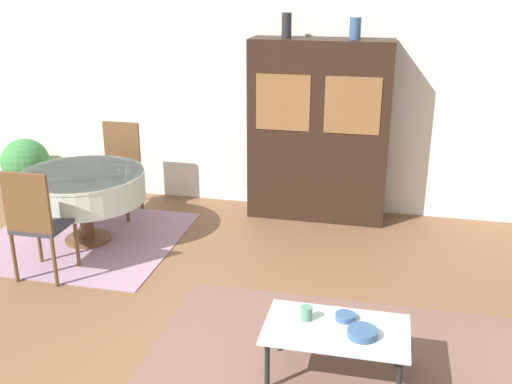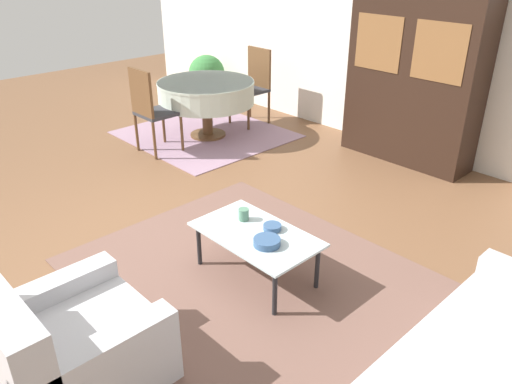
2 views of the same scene
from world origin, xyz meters
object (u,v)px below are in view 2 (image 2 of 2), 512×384
Objects in this scene: coffee_table at (256,237)px; cup at (244,214)px; bowl_small at (272,227)px; armchair at (68,347)px; potted_plant at (207,75)px; dining_chair_far at (254,82)px; bowl at (267,242)px; dining_table at (206,93)px; display_cabinet at (414,76)px; dining_chair_near at (150,107)px.

cup is (-0.22, 0.07, 0.09)m from coffee_table.
bowl_small is at bearing 12.26° from cup.
potted_plant is at bearing 133.87° from armchair.
bowl is (2.96, -2.65, -0.17)m from dining_chair_far.
potted_plant is at bearing 141.56° from dining_table.
coffee_table is at bearing 161.95° from bowl.
coffee_table is 6.98× the size of bowl_small.
display_cabinet is 2.99m from cup.
dining_table is 3.46m from bowl.
cup is 0.13× the size of potted_plant.
armchair is 4.32m from dining_table.
potted_plant is (-4.21, 4.38, 0.14)m from armchair.
bowl_small reaches higher than coffee_table.
dining_table is at bearing 130.69° from armchair.
potted_plant is at bearing 145.79° from coffee_table.
cup is at bearing 162.26° from coffee_table.
armchair is at bearing -46.13° from potted_plant.
display_cabinet is 2.98m from bowl_small.
coffee_table is 3.81m from dining_chair_far.
dining_table reaches higher than bowl_small.
coffee_table is 0.15m from bowl_small.
bowl_small is (0.57, -2.87, -0.59)m from display_cabinet.
dining_table is 1.21× the size of dining_chair_far.
display_cabinet is 3.13m from dining_chair_near.
cup reaches higher than bowl_small.
armchair is at bearing -40.55° from dining_chair_near.
bowl is at bearing -55.29° from bowl_small.
bowl is (2.96, -1.79, -0.18)m from dining_table.
armchair is at bearing -81.42° from cup.
coffee_table is 1.32× the size of potted_plant.
display_cabinet is at bearing 102.82° from bowl.
display_cabinet is at bearing 29.11° from dining_table.
display_cabinet is at bearing 99.81° from coffee_table.
display_cabinet is 2.63m from dining_table.
dining_table is 0.86m from dining_chair_near.
dining_chair_far is 3.61m from cup.
armchair is 1.54m from coffee_table.
bowl is at bearing -31.16° from dining_table.
dining_table is (-2.78, 1.73, 0.25)m from coffee_table.
display_cabinet is 1.92× the size of dining_chair_near.
display_cabinet reaches higher than dining_table.
dining_table is 6.35× the size of bowl.
dining_chair_near is at bearing 165.33° from bowl_small.
potted_plant is at bearing -10.09° from dining_chair_far.
dining_chair_far reaches higher than cup.
dining_chair_near is 1.73m from dining_chair_far.
dining_chair_near is at bearing 162.68° from coffee_table.
bowl is 1.43× the size of bowl_small.
dining_table is 1.80m from potted_plant.
dining_chair_near is at bearing 139.45° from armchair.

